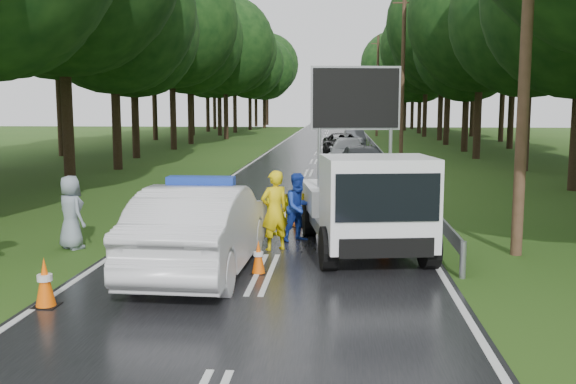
# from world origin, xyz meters

# --- Properties ---
(ground) EXTENTS (160.00, 160.00, 0.00)m
(ground) POSITION_xyz_m (0.00, 0.00, 0.00)
(ground) COLOR #254B15
(ground) RESTS_ON ground
(road) EXTENTS (7.00, 140.00, 0.02)m
(road) POSITION_xyz_m (0.00, 30.00, 0.01)
(road) COLOR black
(road) RESTS_ON ground
(guardrail) EXTENTS (0.12, 60.06, 0.70)m
(guardrail) POSITION_xyz_m (3.70, 29.67, 0.55)
(guardrail) COLOR gray
(guardrail) RESTS_ON ground
(utility_pole_near) EXTENTS (1.40, 0.24, 10.00)m
(utility_pole_near) POSITION_xyz_m (5.20, 2.00, 5.06)
(utility_pole_near) COLOR #42301E
(utility_pole_near) RESTS_ON ground
(utility_pole_mid) EXTENTS (1.40, 0.24, 10.00)m
(utility_pole_mid) POSITION_xyz_m (5.20, 28.00, 5.06)
(utility_pole_mid) COLOR #42301E
(utility_pole_mid) RESTS_ON ground
(utility_pole_far) EXTENTS (1.40, 0.24, 10.00)m
(utility_pole_far) POSITION_xyz_m (5.20, 54.00, 5.06)
(utility_pole_far) COLOR #42301E
(utility_pole_far) RESTS_ON ground
(police_sedan) EXTENTS (1.95, 5.18, 1.86)m
(police_sedan) POSITION_xyz_m (-1.18, 0.03, 0.85)
(police_sedan) COLOR silver
(police_sedan) RESTS_ON ground
(work_truck) EXTENTS (2.96, 5.31, 4.01)m
(work_truck) POSITION_xyz_m (1.97, 1.92, 1.09)
(work_truck) COLOR gray
(work_truck) RESTS_ON ground
(barrier) EXTENTS (2.31, 0.91, 1.01)m
(barrier) POSITION_xyz_m (0.80, 4.00, 0.77)
(barrier) COLOR yellow
(barrier) RESTS_ON ground
(officer) EXTENTS (0.77, 0.70, 1.78)m
(officer) POSITION_xyz_m (0.01, 2.00, 0.89)
(officer) COLOR yellow
(officer) RESTS_ON ground
(civilian) EXTENTS (0.99, 0.96, 1.61)m
(civilian) POSITION_xyz_m (0.48, 3.00, 0.81)
(civilian) COLOR #1A3BAE
(civilian) RESTS_ON ground
(bystander_right) EXTENTS (0.95, 0.91, 1.64)m
(bystander_right) POSITION_xyz_m (-4.51, 1.82, 0.82)
(bystander_right) COLOR #8693A1
(bystander_right) RESTS_ON ground
(queue_car_first) EXTENTS (2.26, 4.86, 1.61)m
(queue_car_first) POSITION_xyz_m (2.39, 14.55, 0.81)
(queue_car_first) COLOR #474A4F
(queue_car_first) RESTS_ON ground
(queue_car_second) EXTENTS (2.03, 4.81, 1.38)m
(queue_car_second) POSITION_xyz_m (1.86, 22.52, 0.69)
(queue_car_second) COLOR #A2A5AA
(queue_car_second) RESTS_ON ground
(queue_car_third) EXTENTS (2.55, 5.17, 1.41)m
(queue_car_third) POSITION_xyz_m (1.58, 28.52, 0.70)
(queue_car_third) COLOR black
(queue_car_third) RESTS_ON ground
(queue_car_fourth) EXTENTS (1.69, 4.05, 1.30)m
(queue_car_fourth) POSITION_xyz_m (2.58, 37.69, 0.65)
(queue_car_fourth) COLOR #3F4247
(queue_car_fourth) RESTS_ON ground
(cone_near_left) EXTENTS (0.39, 0.39, 0.82)m
(cone_near_left) POSITION_xyz_m (-3.21, -2.27, 0.40)
(cone_near_left) COLOR black
(cone_near_left) RESTS_ON ground
(cone_center) EXTENTS (0.31, 0.31, 0.66)m
(cone_center) POSITION_xyz_m (-0.10, 0.00, 0.32)
(cone_center) COLOR black
(cone_center) RESTS_ON ground
(cone_far) EXTENTS (0.33, 0.33, 0.69)m
(cone_far) POSITION_xyz_m (0.33, 4.77, 0.34)
(cone_far) COLOR black
(cone_far) RESTS_ON ground
(cone_left_mid) EXTENTS (0.37, 0.37, 0.79)m
(cone_left_mid) POSITION_xyz_m (-3.40, 2.92, 0.38)
(cone_left_mid) COLOR black
(cone_left_mid) RESTS_ON ground
(cone_right) EXTENTS (0.38, 0.38, 0.81)m
(cone_right) POSITION_xyz_m (2.40, 2.06, 0.39)
(cone_right) COLOR black
(cone_right) RESTS_ON ground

